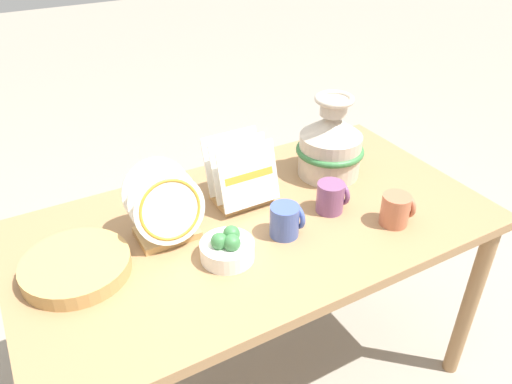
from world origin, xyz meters
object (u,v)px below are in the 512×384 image
Objects in this scene: ceramic_vase at (331,143)px; wicker_charger_stack at (76,267)px; dish_rack_square_plates at (241,180)px; mug_cobalt_glaze at (286,220)px; fruit_bowl at (227,248)px; mug_plum_glaze at (331,197)px; dish_rack_round_plates at (166,212)px; mug_terracotta_glaze at (396,209)px.

ceramic_vase reaches higher than wicker_charger_stack.
dish_rack_square_plates is 2.18× the size of mug_cobalt_glaze.
ceramic_vase is 0.59m from fruit_bowl.
mug_plum_glaze reaches higher than fruit_bowl.
dish_rack_round_plates is 0.21m from fruit_bowl.
fruit_bowl reaches higher than wicker_charger_stack.
mug_plum_glaze is at bearing -13.39° from dish_rack_round_plates.
mug_cobalt_glaze is at bearing -26.66° from dish_rack_round_plates.
fruit_bowl is at bearing -20.63° from wicker_charger_stack.
fruit_bowl is (0.11, -0.17, -0.06)m from dish_rack_round_plates.
dish_rack_round_plates is 0.29m from wicker_charger_stack.
ceramic_vase reaches higher than dish_rack_round_plates.
ceramic_vase is 1.36× the size of dish_rack_square_plates.
mug_cobalt_glaze is (0.03, -0.23, -0.03)m from dish_rack_square_plates.
dish_rack_round_plates is 0.53m from mug_plum_glaze.
ceramic_vase is 0.25m from mug_plum_glaze.
mug_cobalt_glaze is at bearing -169.40° from mug_plum_glaze.
fruit_bowl is at bearing -125.44° from dish_rack_square_plates.
wicker_charger_stack is 0.42m from fruit_bowl.
ceramic_vase is 1.30× the size of dish_rack_round_plates.
mug_terracotta_glaze is at bearing -90.03° from ceramic_vase.
dish_rack_round_plates reaches higher than wicker_charger_stack.
ceramic_vase is 0.93m from wicker_charger_stack.
dish_rack_square_plates reaches higher than fruit_bowl.
dish_rack_square_plates is at bearing 97.56° from mug_cobalt_glaze.
mug_plum_glaze is (-0.13, -0.19, -0.07)m from ceramic_vase.
mug_plum_glaze is (0.79, -0.10, 0.03)m from wicker_charger_stack.
mug_terracotta_glaze is at bearing -23.30° from dish_rack_round_plates.
mug_terracotta_glaze and mug_cobalt_glaze have the same top height.
mug_terracotta_glaze is 0.54m from fruit_bowl.
mug_plum_glaze is at bearing 130.37° from mug_terracotta_glaze.
mug_cobalt_glaze is (0.59, -0.13, 0.03)m from wicker_charger_stack.
wicker_charger_stack is at bearing 173.06° from mug_plum_glaze.
mug_terracotta_glaze is at bearing -49.63° from mug_plum_glaze.
mug_terracotta_glaze is 1.00× the size of mug_cobalt_glaze.
dish_rack_round_plates reaches higher than dish_rack_square_plates.
fruit_bowl is at bearing -56.77° from dish_rack_round_plates.
dish_rack_square_plates is (-0.36, -0.00, -0.04)m from ceramic_vase.
ceramic_vase is at bearing 24.57° from fruit_bowl.
wicker_charger_stack is (-0.56, -0.10, -0.06)m from dish_rack_square_plates.
ceramic_vase is 2.96× the size of mug_cobalt_glaze.
mug_plum_glaze is 0.40m from fruit_bowl.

